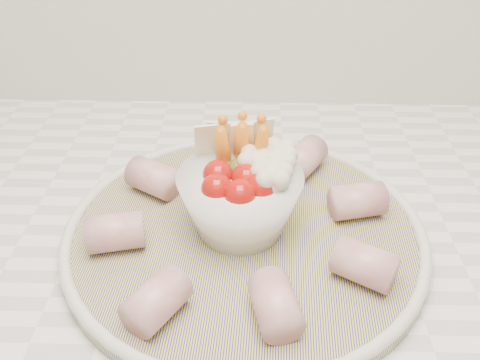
{
  "coord_description": "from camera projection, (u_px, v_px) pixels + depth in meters",
  "views": [
    {
      "loc": [
        -0.04,
        1.01,
        1.29
      ],
      "look_at": [
        -0.05,
        1.43,
        1.0
      ],
      "focal_mm": 40.0,
      "sensor_mm": 36.0,
      "label": 1
    }
  ],
  "objects": [
    {
      "name": "serving_platter",
      "position": [
        245.0,
        232.0,
        0.55
      ],
      "size": [
        0.39,
        0.39,
        0.02
      ],
      "color": "navy",
      "rests_on": "kitchen_counter"
    },
    {
      "name": "cured_meat_rolls",
      "position": [
        244.0,
        215.0,
        0.54
      ],
      "size": [
        0.3,
        0.31,
        0.04
      ],
      "color": "#AA4D58",
      "rests_on": "serving_platter"
    },
    {
      "name": "veggie_bowl",
      "position": [
        243.0,
        193.0,
        0.53
      ],
      "size": [
        0.12,
        0.12,
        0.11
      ],
      "color": "white",
      "rests_on": "serving_platter"
    }
  ]
}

